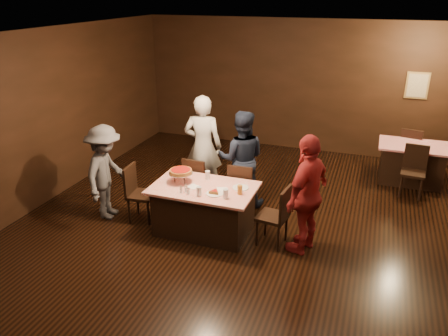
{
  "coord_description": "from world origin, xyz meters",
  "views": [
    {
      "loc": [
        1.43,
        -5.02,
        3.61
      ],
      "look_at": [
        -0.68,
        0.91,
        1.0
      ],
      "focal_mm": 35.0,
      "sensor_mm": 36.0,
      "label": 1
    }
  ],
  "objects_px": {
    "plate_empty": "(241,188)",
    "glass_amber": "(240,190)",
    "chair_end_right": "(272,215)",
    "chair_back_near": "(413,172)",
    "glass_back": "(208,175)",
    "main_table": "(204,209)",
    "diner_navy_hoodie": "(241,159)",
    "chair_back_far": "(411,149)",
    "back_table": "(411,163)",
    "chair_far_left": "(199,182)",
    "pizza_stand": "(181,171)",
    "glass_front_left": "(199,191)",
    "diner_red_shirt": "(307,195)",
    "diner_grey_knit": "(106,172)",
    "glass_front_right": "(226,194)",
    "diner_white_jacket": "(203,146)",
    "chair_far_right": "(243,188)",
    "chair_end_left": "(142,194)"
  },
  "relations": [
    {
      "from": "back_table",
      "to": "glass_front_left",
      "type": "relative_size",
      "value": 9.29
    },
    {
      "from": "chair_end_right",
      "to": "chair_far_left",
      "type": "bearing_deg",
      "value": -108.85
    },
    {
      "from": "chair_back_near",
      "to": "plate_empty",
      "type": "relative_size",
      "value": 3.8
    },
    {
      "from": "chair_end_right",
      "to": "glass_amber",
      "type": "distance_m",
      "value": 0.62
    },
    {
      "from": "chair_end_left",
      "to": "plate_empty",
      "type": "distance_m",
      "value": 1.68
    },
    {
      "from": "chair_far_left",
      "to": "diner_grey_knit",
      "type": "relative_size",
      "value": 0.59
    },
    {
      "from": "chair_back_far",
      "to": "back_table",
      "type": "bearing_deg",
      "value": 101.5
    },
    {
      "from": "back_table",
      "to": "diner_grey_knit",
      "type": "xyz_separation_m",
      "value": [
        -4.85,
        -3.25,
        0.42
      ]
    },
    {
      "from": "chair_end_right",
      "to": "plate_empty",
      "type": "height_order",
      "value": "chair_end_right"
    },
    {
      "from": "chair_back_far",
      "to": "diner_navy_hoodie",
      "type": "bearing_deg",
      "value": 54.1
    },
    {
      "from": "chair_back_far",
      "to": "glass_amber",
      "type": "relative_size",
      "value": 6.79
    },
    {
      "from": "back_table",
      "to": "chair_back_far",
      "type": "xyz_separation_m",
      "value": [
        0.0,
        0.6,
        0.09
      ]
    },
    {
      "from": "pizza_stand",
      "to": "chair_end_right",
      "type": "bearing_deg",
      "value": -1.91
    },
    {
      "from": "chair_back_near",
      "to": "plate_empty",
      "type": "bearing_deg",
      "value": -132.83
    },
    {
      "from": "chair_back_far",
      "to": "glass_front_left",
      "type": "distance_m",
      "value": 5.13
    },
    {
      "from": "diner_navy_hoodie",
      "to": "glass_back",
      "type": "relative_size",
      "value": 12.25
    },
    {
      "from": "chair_back_near",
      "to": "main_table",
      "type": "bearing_deg",
      "value": -136.49
    },
    {
      "from": "diner_red_shirt",
      "to": "main_table",
      "type": "bearing_deg",
      "value": -71.27
    },
    {
      "from": "diner_red_shirt",
      "to": "glass_back",
      "type": "height_order",
      "value": "diner_red_shirt"
    },
    {
      "from": "diner_grey_knit",
      "to": "glass_front_right",
      "type": "relative_size",
      "value": 11.44
    },
    {
      "from": "chair_far_left",
      "to": "chair_end_left",
      "type": "height_order",
      "value": "same"
    },
    {
      "from": "diner_white_jacket",
      "to": "chair_end_right",
      "type": "bearing_deg",
      "value": 132.05
    },
    {
      "from": "main_table",
      "to": "back_table",
      "type": "height_order",
      "value": "same"
    },
    {
      "from": "chair_end_right",
      "to": "chair_back_far",
      "type": "bearing_deg",
      "value": 159.27
    },
    {
      "from": "chair_far_left",
      "to": "chair_end_right",
      "type": "height_order",
      "value": "same"
    },
    {
      "from": "chair_back_near",
      "to": "glass_back",
      "type": "distance_m",
      "value": 3.89
    },
    {
      "from": "plate_empty",
      "to": "glass_back",
      "type": "distance_m",
      "value": 0.62
    },
    {
      "from": "diner_navy_hoodie",
      "to": "glass_front_right",
      "type": "distance_m",
      "value": 1.39
    },
    {
      "from": "back_table",
      "to": "chair_far_left",
      "type": "xyz_separation_m",
      "value": [
        -3.55,
        -2.43,
        0.09
      ]
    },
    {
      "from": "chair_end_right",
      "to": "diner_red_shirt",
      "type": "relative_size",
      "value": 0.53
    },
    {
      "from": "pizza_stand",
      "to": "glass_front_left",
      "type": "bearing_deg",
      "value": -37.87
    },
    {
      "from": "chair_back_near",
      "to": "chair_back_far",
      "type": "distance_m",
      "value": 1.3
    },
    {
      "from": "pizza_stand",
      "to": "glass_back",
      "type": "distance_m",
      "value": 0.44
    },
    {
      "from": "plate_empty",
      "to": "glass_amber",
      "type": "xyz_separation_m",
      "value": [
        0.05,
        -0.2,
        0.06
      ]
    },
    {
      "from": "chair_back_near",
      "to": "chair_back_far",
      "type": "height_order",
      "value": "same"
    },
    {
      "from": "diner_navy_hoodie",
      "to": "glass_amber",
      "type": "distance_m",
      "value": 1.22
    },
    {
      "from": "chair_far_right",
      "to": "chair_back_far",
      "type": "height_order",
      "value": "same"
    },
    {
      "from": "main_table",
      "to": "diner_navy_hoodie",
      "type": "distance_m",
      "value": 1.24
    },
    {
      "from": "diner_grey_knit",
      "to": "glass_back",
      "type": "bearing_deg",
      "value": -85.19
    },
    {
      "from": "chair_end_right",
      "to": "chair_back_near",
      "type": "height_order",
      "value": "same"
    },
    {
      "from": "chair_far_right",
      "to": "diner_red_shirt",
      "type": "xyz_separation_m",
      "value": [
        1.19,
        -0.74,
        0.42
      ]
    },
    {
      "from": "diner_white_jacket",
      "to": "glass_back",
      "type": "distance_m",
      "value": 1.07
    },
    {
      "from": "diner_grey_knit",
      "to": "glass_amber",
      "type": "bearing_deg",
      "value": -97.35
    },
    {
      "from": "back_table",
      "to": "chair_back_near",
      "type": "distance_m",
      "value": 0.71
    },
    {
      "from": "main_table",
      "to": "chair_far_left",
      "type": "distance_m",
      "value": 0.85
    },
    {
      "from": "chair_end_right",
      "to": "diner_red_shirt",
      "type": "bearing_deg",
      "value": 98.83
    },
    {
      "from": "chair_far_right",
      "to": "diner_red_shirt",
      "type": "bearing_deg",
      "value": 146.15
    },
    {
      "from": "diner_red_shirt",
      "to": "glass_front_right",
      "type": "height_order",
      "value": "diner_red_shirt"
    },
    {
      "from": "pizza_stand",
      "to": "diner_red_shirt",
      "type": "bearing_deg",
      "value": -1.17
    },
    {
      "from": "diner_grey_knit",
      "to": "glass_front_right",
      "type": "height_order",
      "value": "diner_grey_knit"
    }
  ]
}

